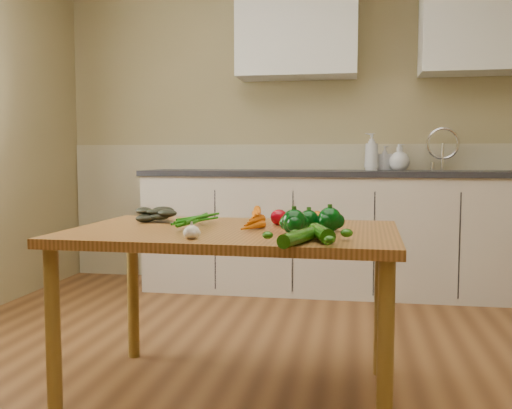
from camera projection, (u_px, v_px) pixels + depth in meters
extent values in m
cube|color=tan|center=(312.00, 119.00, 4.52)|extent=(4.00, 0.02, 2.60)
cube|color=#B8AD8A|center=(311.00, 213.00, 4.55)|extent=(3.98, 0.03, 1.10)
cube|color=beige|center=(334.00, 234.00, 4.24)|extent=(2.80, 0.60, 0.86)
cube|color=#2C2C32|center=(335.00, 173.00, 4.20)|extent=(2.84, 0.64, 0.04)
cube|color=#99999E|center=(446.00, 179.00, 4.07)|extent=(0.55, 0.42, 0.10)
cylinder|color=silver|center=(443.00, 154.00, 4.23)|extent=(0.02, 0.02, 0.24)
cube|color=silver|center=(297.00, 31.00, 4.29)|extent=(0.90, 0.35, 0.70)
cube|color=silver|center=(479.00, 24.00, 4.07)|extent=(0.80, 0.35, 0.70)
cube|color=#98602C|center=(233.00, 233.00, 2.33)|extent=(1.33, 0.87, 0.04)
cylinder|color=olive|center=(53.00, 336.00, 2.11)|extent=(0.06, 0.06, 0.67)
cylinder|color=olive|center=(385.00, 358.00, 1.88)|extent=(0.06, 0.06, 0.67)
cylinder|color=olive|center=(133.00, 291.00, 2.83)|extent=(0.06, 0.06, 0.67)
cylinder|color=olive|center=(381.00, 303.00, 2.60)|extent=(0.06, 0.06, 0.67)
imported|color=silver|center=(372.00, 152.00, 4.26)|extent=(0.14, 0.14, 0.28)
imported|color=silver|center=(385.00, 158.00, 4.30)|extent=(0.12, 0.12, 0.18)
imported|color=silver|center=(399.00, 157.00, 4.22)|extent=(0.21, 0.21, 0.19)
ellipsoid|color=silver|center=(192.00, 232.00, 2.04)|extent=(0.06, 0.06, 0.05)
sphere|color=#023008|center=(309.00, 221.00, 2.26)|extent=(0.08, 0.08, 0.08)
sphere|color=#023008|center=(330.00, 220.00, 2.24)|extent=(0.09, 0.09, 0.09)
sphere|color=#023008|center=(294.00, 222.00, 2.15)|extent=(0.09, 0.09, 0.09)
ellipsoid|color=#92020F|center=(279.00, 217.00, 2.45)|extent=(0.07, 0.07, 0.07)
ellipsoid|color=#BF5404|center=(315.00, 218.00, 2.45)|extent=(0.06, 0.06, 0.06)
ellipsoid|color=#BF5404|center=(317.00, 219.00, 2.37)|extent=(0.07, 0.07, 0.07)
cylinder|color=#144507|center=(321.00, 233.00, 1.98)|extent=(0.11, 0.19, 0.05)
cylinder|color=#144507|center=(298.00, 237.00, 1.91)|extent=(0.12, 0.23, 0.05)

